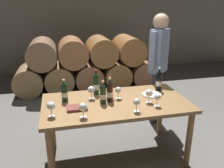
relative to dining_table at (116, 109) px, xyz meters
name	(u,v)px	position (x,y,z in m)	size (l,w,h in m)	color
ground_plane	(116,156)	(0.00, 0.00, -0.67)	(14.00, 14.00, 0.00)	#66635E
cellar_back_wall	(79,20)	(0.00, 4.20, 0.73)	(10.00, 0.24, 2.80)	gray
barrel_stack	(87,65)	(0.00, 2.60, -0.13)	(3.12, 0.90, 1.15)	olive
dining_table	(116,109)	(0.00, 0.00, 0.00)	(1.70, 0.90, 0.76)	olive
wine_bottle_0	(103,94)	(-0.16, -0.01, 0.21)	(0.07, 0.07, 0.27)	#19381E
wine_bottle_1	(96,84)	(-0.18, 0.29, 0.23)	(0.07, 0.07, 0.32)	black
wine_bottle_2	(110,91)	(-0.07, 0.02, 0.22)	(0.07, 0.07, 0.29)	black
wine_bottle_3	(159,81)	(0.64, 0.23, 0.23)	(0.07, 0.07, 0.31)	black
wine_bottle_4	(110,89)	(-0.05, 0.12, 0.21)	(0.07, 0.07, 0.28)	black
wine_bottle_5	(64,92)	(-0.58, 0.14, 0.21)	(0.07, 0.07, 0.27)	black
wine_glass_0	(149,93)	(0.37, -0.11, 0.20)	(0.09, 0.09, 0.16)	white
wine_glass_1	(51,106)	(-0.73, -0.21, 0.20)	(0.09, 0.09, 0.16)	white
wine_glass_2	(91,90)	(-0.27, 0.15, 0.20)	(0.09, 0.09, 0.16)	white
wine_glass_3	(137,102)	(0.15, -0.30, 0.20)	(0.08, 0.08, 0.15)	white
wine_glass_4	(83,107)	(-0.42, -0.31, 0.20)	(0.08, 0.08, 0.16)	white
wine_glass_5	(118,90)	(0.05, 0.08, 0.20)	(0.07, 0.07, 0.15)	white
wine_glass_6	(157,97)	(0.41, -0.23, 0.20)	(0.07, 0.07, 0.15)	white
tasting_notebook	(77,108)	(-0.47, -0.10, 0.11)	(0.22, 0.16, 0.03)	brown
serving_plate	(152,94)	(0.49, 0.10, 0.10)	(0.24, 0.24, 0.01)	white
sommelier_presenting	(158,60)	(0.85, 0.75, 0.37)	(0.39, 0.35, 1.72)	#383842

